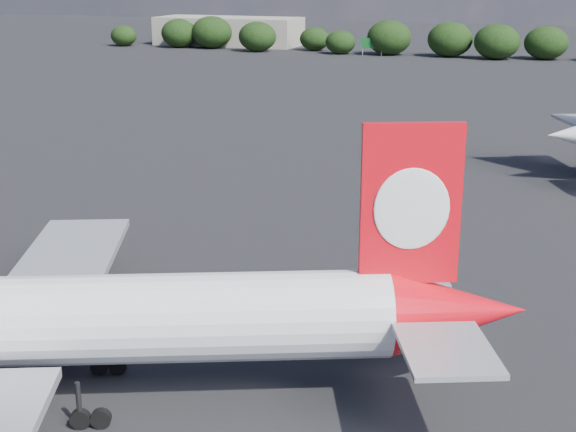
% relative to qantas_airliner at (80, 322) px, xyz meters
% --- Properties ---
extents(ground, '(500.00, 500.00, 0.00)m').
position_rel_qantas_airliner_xyz_m(ground, '(-8.20, 57.88, -4.43)').
color(ground, black).
rests_on(ground, ground).
extents(qantas_airliner, '(42.82, 41.22, 14.55)m').
position_rel_qantas_airliner_xyz_m(qantas_airliner, '(0.00, 0.00, 0.00)').
color(qantas_airliner, white).
rests_on(qantas_airliner, ground).
extents(terminal_building, '(42.00, 16.00, 8.00)m').
position_rel_qantas_airliner_xyz_m(terminal_building, '(-73.20, 189.88, -0.43)').
color(terminal_building, gray).
rests_on(terminal_building, ground).
extents(highway_sign, '(6.00, 0.30, 4.50)m').
position_rel_qantas_airliner_xyz_m(highway_sign, '(-26.20, 173.88, -1.30)').
color(highway_sign, '#135F24').
rests_on(highway_sign, ground).
extents(billboard_yellow, '(5.00, 0.30, 5.50)m').
position_rel_qantas_airliner_xyz_m(billboard_yellow, '(3.80, 179.88, -0.56)').
color(billboard_yellow, gold).
rests_on(billboard_yellow, ground).
extents(horizon_treeline, '(206.68, 15.38, 9.31)m').
position_rel_qantas_airliner_xyz_m(horizon_treeline, '(-5.31, 177.29, -0.37)').
color(horizon_treeline, black).
rests_on(horizon_treeline, ground).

